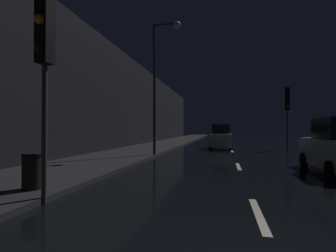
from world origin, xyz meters
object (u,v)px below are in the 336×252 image
traffic_light_far_right (287,104)px  traffic_light_near_left (44,41)px  trash_bin_curbside (33,171)px  streetlamp_overhead (161,69)px  car_approaching_headlights (221,138)px

traffic_light_far_right → traffic_light_near_left: bearing=-30.2°
traffic_light_far_right → trash_bin_curbside: (-10.10, -17.03, -3.16)m
streetlamp_overhead → traffic_light_far_right: bearing=41.2°
traffic_light_near_left → streetlamp_overhead: bearing=178.0°
traffic_light_far_right → trash_bin_curbside: size_ratio=5.56×
trash_bin_curbside → car_approaching_headlights: 17.62m
trash_bin_curbside → traffic_light_near_left: bearing=-38.9°
trash_bin_curbside → car_approaching_headlights: size_ratio=0.22×
traffic_light_far_right → trash_bin_curbside: 20.05m
traffic_light_near_left → traffic_light_far_right: (9.23, 17.73, 0.06)m
trash_bin_curbside → traffic_light_far_right: bearing=59.3°
traffic_light_near_left → trash_bin_curbside: bearing=-129.1°
trash_bin_curbside → car_approaching_headlights: (4.68, 16.98, 0.34)m
traffic_light_near_left → car_approaching_headlights: traffic_light_near_left is taller
traffic_light_near_left → car_approaching_headlights: size_ratio=1.22×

